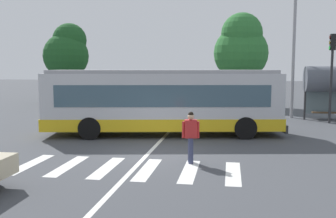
% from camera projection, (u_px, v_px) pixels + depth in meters
% --- Properties ---
extents(ground_plane, '(160.00, 160.00, 0.00)m').
position_uv_depth(ground_plane, '(159.00, 154.00, 13.90)').
color(ground_plane, '#424449').
extents(city_transit_bus, '(11.27, 4.46, 3.06)m').
position_uv_depth(city_transit_bus, '(163.00, 101.00, 17.79)').
color(city_transit_bus, black).
rests_on(city_transit_bus, ground_plane).
extents(pedestrian_crossing_street, '(0.57, 0.39, 1.72)m').
position_uv_depth(pedestrian_crossing_street, '(191.00, 134.00, 12.56)').
color(pedestrian_crossing_street, '#333856').
rests_on(pedestrian_crossing_street, ground_plane).
extents(parked_car_black, '(1.93, 4.53, 1.35)m').
position_uv_depth(parked_car_black, '(137.00, 100.00, 28.20)').
color(parked_car_black, black).
rests_on(parked_car_black, ground_plane).
extents(parked_car_champagne, '(2.07, 4.59, 1.35)m').
position_uv_depth(parked_car_champagne, '(171.00, 100.00, 28.20)').
color(parked_car_champagne, black).
rests_on(parked_car_champagne, ground_plane).
extents(parked_car_charcoal, '(2.03, 4.58, 1.35)m').
position_uv_depth(parked_car_charcoal, '(209.00, 101.00, 27.61)').
color(parked_car_charcoal, black).
rests_on(parked_car_charcoal, ground_plane).
extents(traffic_light_far_corner, '(0.33, 0.32, 5.04)m').
position_uv_depth(traffic_light_far_corner, '(332.00, 64.00, 21.32)').
color(traffic_light_far_corner, '#28282B').
rests_on(traffic_light_far_corner, ground_plane).
extents(twin_arm_street_lamp, '(4.64, 0.32, 8.80)m').
position_uv_depth(twin_arm_street_lamp, '(294.00, 31.00, 23.52)').
color(twin_arm_street_lamp, '#939399').
rests_on(twin_arm_street_lamp, ground_plane).
extents(background_tree_left, '(3.94, 3.94, 7.04)m').
position_uv_depth(background_tree_left, '(67.00, 51.00, 33.16)').
color(background_tree_left, brown).
rests_on(background_tree_left, ground_plane).
extents(background_tree_right, '(4.43, 4.43, 7.57)m').
position_uv_depth(background_tree_right, '(241.00, 47.00, 30.81)').
color(background_tree_right, brown).
rests_on(background_tree_right, ground_plane).
extents(crosswalk_painted_stripes, '(7.05, 2.64, 0.01)m').
position_uv_depth(crosswalk_painted_stripes, '(127.00, 168.00, 11.93)').
color(crosswalk_painted_stripes, silver).
rests_on(crosswalk_painted_stripes, ground_plane).
extents(lane_center_line, '(0.16, 24.00, 0.01)m').
position_uv_depth(lane_center_line, '(158.00, 143.00, 15.93)').
color(lane_center_line, silver).
rests_on(lane_center_line, ground_plane).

